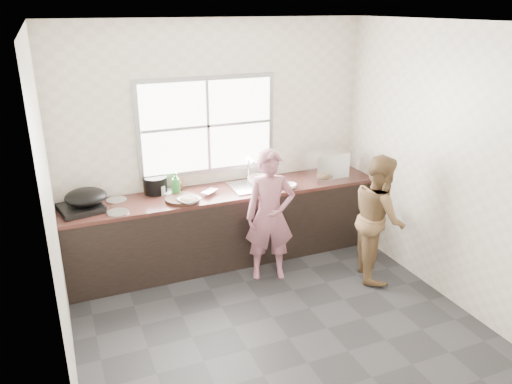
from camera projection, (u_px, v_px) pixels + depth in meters
name	position (u px, v px, depth m)	size (l,w,h in m)	color
floor	(272.00, 318.00, 4.81)	(3.60, 3.20, 0.01)	#29292C
ceiling	(276.00, 21.00, 3.85)	(3.60, 3.20, 0.01)	silver
wall_back	(216.00, 142.00, 5.71)	(3.60, 0.01, 2.70)	silver
wall_left	(52.00, 218.00, 3.68)	(0.01, 3.20, 2.70)	silver
wall_right	(438.00, 162.00, 4.98)	(0.01, 3.20, 2.70)	beige
wall_front	(388.00, 271.00, 2.94)	(3.60, 0.01, 2.70)	silver
cabinet	(227.00, 227.00, 5.77)	(3.60, 0.62, 0.82)	black
countertop	(226.00, 192.00, 5.62)	(3.60, 0.64, 0.04)	#3C1E18
sink	(255.00, 186.00, 5.74)	(0.55, 0.45, 0.02)	silver
faucet	(248.00, 169.00, 5.86)	(0.02, 0.02, 0.30)	silver
window_frame	(207.00, 126.00, 5.60)	(1.60, 0.05, 1.10)	#9EA0A5
window_glazing	(208.00, 126.00, 5.57)	(1.50, 0.01, 1.00)	white
woman	(270.00, 220.00, 5.31)	(0.49, 0.32, 1.35)	#A36271
person_side	(379.00, 217.00, 5.33)	(0.67, 0.52, 1.38)	brown
cutting_board	(182.00, 199.00, 5.32)	(0.37, 0.37, 0.04)	black
cleaver	(210.00, 191.00, 5.48)	(0.20, 0.10, 0.01)	silver
bowl_mince	(189.00, 201.00, 5.25)	(0.23, 0.23, 0.06)	white
bowl_crabs	(258.00, 181.00, 5.83)	(0.21, 0.21, 0.07)	silver
bowl_held	(289.00, 186.00, 5.67)	(0.21, 0.21, 0.07)	white
black_pot	(155.00, 185.00, 5.51)	(0.26, 0.26, 0.19)	black
plate_food	(171.00, 192.00, 5.55)	(0.21, 0.21, 0.02)	silver
bottle_green	(176.00, 184.00, 5.44)	(0.10, 0.10, 0.26)	#297E30
bottle_brown_tall	(148.00, 187.00, 5.49)	(0.08, 0.08, 0.17)	#3F1F0F
bottle_brown_short	(177.00, 184.00, 5.59)	(0.12, 0.12, 0.16)	#3F270F
glass_jar	(162.00, 190.00, 5.47)	(0.07, 0.07, 0.11)	#B9BEBF
burner	(81.00, 208.00, 5.05)	(0.40, 0.40, 0.06)	black
wok	(86.00, 197.00, 5.05)	(0.42, 0.42, 0.16)	black
dish_rack	(327.00, 165.00, 5.95)	(0.44, 0.31, 0.33)	silver
pot_lid_left	(118.00, 212.00, 5.01)	(0.23, 0.23, 0.01)	#B1B4B8
pot_lid_right	(117.00, 200.00, 5.33)	(0.22, 0.22, 0.01)	silver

